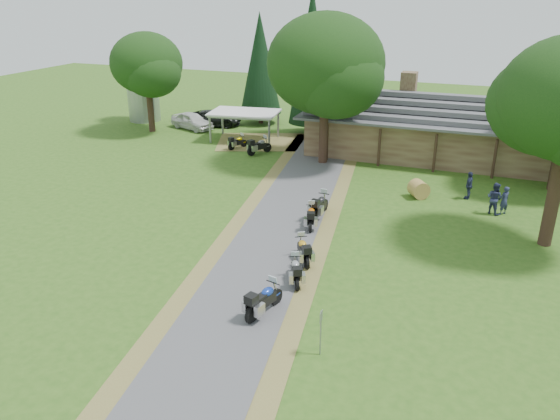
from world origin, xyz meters
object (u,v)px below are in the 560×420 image
at_px(hay_bale, 419,189).
at_px(car_white_sedan, 192,119).
at_px(silo, 143,89).
at_px(motorcycle_row_a, 264,298).
at_px(lodge, 443,125).
at_px(motorcycle_row_c, 303,249).
at_px(motorcycle_carport_b, 259,145).
at_px(motorcycle_carport_a, 238,141).
at_px(car_dark_suv, 213,114).
at_px(carport, 245,126).
at_px(motorcycle_row_b, 296,270).
at_px(motorcycle_row_d, 311,216).
at_px(motorcycle_row_e, 320,204).

bearing_deg(hay_bale, car_white_sedan, 153.96).
bearing_deg(silo, motorcycle_row_a, -49.11).
xyz_separation_m(lodge, motorcycle_row_c, (-4.40, -20.97, -1.80)).
bearing_deg(motorcycle_row_c, motorcycle_carport_b, -1.81).
xyz_separation_m(motorcycle_carport_a, hay_bale, (15.47, -6.26, -0.04)).
bearing_deg(car_dark_suv, motorcycle_row_a, -166.07).
height_order(carport, motorcycle_row_c, carport).
bearing_deg(motorcycle_row_b, car_dark_suv, 9.67).
distance_m(car_white_sedan, motorcycle_row_a, 32.24).
bearing_deg(motorcycle_row_d, motorcycle_carport_b, 18.02).
relative_size(silo, motorcycle_carport_b, 2.99).
xyz_separation_m(car_white_sedan, motorcycle_row_d, (17.31, -17.63, -0.31)).
distance_m(motorcycle_row_e, motorcycle_carport_b, 13.41).
relative_size(car_dark_suv, motorcycle_row_d, 2.98).
bearing_deg(motorcycle_carport_b, car_white_sedan, 88.24).
height_order(lodge, motorcycle_row_b, lodge).
bearing_deg(motorcycle_carport_b, silo, 94.59).
bearing_deg(silo, carport, -15.29).
relative_size(carport, motorcycle_row_b, 3.14).
distance_m(car_dark_suv, motorcycle_row_a, 33.10).
height_order(car_dark_suv, motorcycle_carport_b, car_dark_suv).
xyz_separation_m(motorcycle_row_d, hay_bale, (4.98, 6.74, -0.10)).
relative_size(carport, motorcycle_row_d, 2.97).
bearing_deg(carport, motorcycle_row_a, -71.86).
bearing_deg(motorcycle_carport_a, motorcycle_row_d, -117.46).
relative_size(lodge, motorcycle_row_c, 11.21).
bearing_deg(car_white_sedan, carport, -85.94).
bearing_deg(motorcycle_row_a, hay_bale, 0.08).
bearing_deg(motorcycle_carport_a, motorcycle_row_c, -122.65).
relative_size(carport, motorcycle_row_c, 3.01).
relative_size(motorcycle_row_c, motorcycle_carport_b, 0.92).
bearing_deg(car_dark_suv, silo, 75.55).
distance_m(motorcycle_row_b, motorcycle_row_d, 6.24).
height_order(silo, motorcycle_row_d, silo).
bearing_deg(car_dark_suv, motorcycle_row_b, -162.77).
distance_m(motorcycle_carport_a, motorcycle_carport_b, 2.40).
bearing_deg(carport, motorcycle_row_e, -59.45).
distance_m(motorcycle_carport_b, hay_bale, 14.30).
distance_m(lodge, silo, 28.92).
height_order(lodge, hay_bale, lodge).
relative_size(motorcycle_row_c, motorcycle_row_d, 0.99).
bearing_deg(motorcycle_row_d, car_dark_suv, 23.59).
height_order(carport, car_dark_suv, carport).
bearing_deg(motorcycle_row_d, motorcycle_row_b, 175.44).
height_order(motorcycle_row_a, motorcycle_row_c, motorcycle_row_a).
bearing_deg(motorcycle_row_a, motorcycle_row_d, 20.25).
bearing_deg(hay_bale, motorcycle_carport_a, 157.96).
relative_size(lodge, motorcycle_row_b, 11.69).
distance_m(car_white_sedan, motorcycle_carport_a, 8.26).
xyz_separation_m(motorcycle_row_a, motorcycle_row_e, (-0.85, 10.65, 0.01)).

